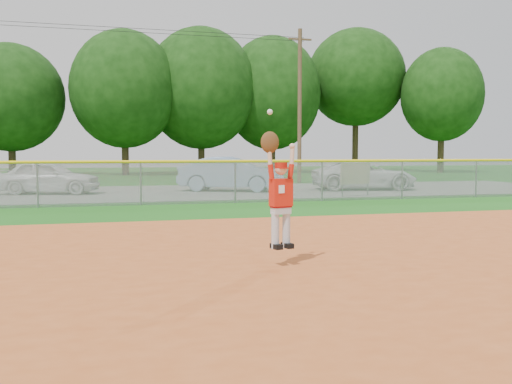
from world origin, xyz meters
TOP-DOWN VIEW (x-y plane):
  - ground at (0.00, 0.00)m, footprint 120.00×120.00m
  - clay_infield at (0.00, -3.00)m, footprint 24.00×16.00m
  - parking_strip at (0.00, 16.00)m, footprint 44.00×10.00m
  - car_white_a at (-3.50, 16.08)m, footprint 4.54×2.66m
  - car_blue at (4.49, 15.81)m, footprint 5.04×3.60m
  - car_white_b at (10.86, 15.10)m, footprint 5.23×3.04m
  - sponsor_sign at (8.69, 11.43)m, footprint 1.51×0.53m
  - outfield_fence at (0.00, 10.00)m, footprint 40.06×0.10m
  - power_lines at (1.00, 22.00)m, footprint 19.40×0.24m
  - tree_line at (0.96, 37.90)m, footprint 62.37×13.00m
  - ballplayer at (1.40, -1.43)m, footprint 0.61×0.31m

SIDE VIEW (x-z plane):
  - ground at x=0.00m, z-range 0.00..0.00m
  - parking_strip at x=0.00m, z-range 0.00..0.03m
  - clay_infield at x=0.00m, z-range 0.00..0.04m
  - car_white_b at x=10.86m, z-range 0.03..1.40m
  - car_white_a at x=-3.50m, z-range 0.03..1.48m
  - car_blue at x=4.49m, z-range 0.03..1.61m
  - outfield_fence at x=0.00m, z-range 0.11..1.66m
  - sponsor_sign at x=8.69m, z-range 0.22..1.62m
  - ballplayer at x=1.40m, z-range 0.14..2.30m
  - power_lines at x=1.00m, z-range 0.18..9.18m
  - tree_line at x=0.96m, z-range 0.32..14.75m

